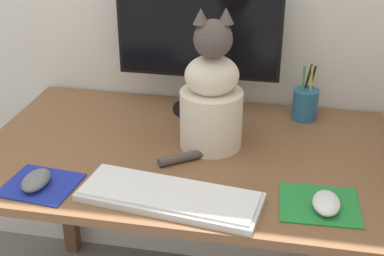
{
  "coord_description": "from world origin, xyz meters",
  "views": [
    {
      "loc": [
        0.28,
        -1.32,
        1.47
      ],
      "look_at": [
        0.04,
        -0.11,
        0.84
      ],
      "focal_mm": 50.0,
      "sensor_mm": 36.0,
      "label": 1
    }
  ],
  "objects_px": {
    "keyboard": "(170,196)",
    "cat": "(211,98)",
    "computer_mouse_right": "(326,203)",
    "pen_cup": "(305,104)",
    "monitor": "(198,36)",
    "computer_mouse_left": "(36,180)"
  },
  "relations": [
    {
      "from": "computer_mouse_left",
      "to": "cat",
      "type": "relative_size",
      "value": 0.25
    },
    {
      "from": "keyboard",
      "to": "computer_mouse_left",
      "type": "height_order",
      "value": "computer_mouse_left"
    },
    {
      "from": "cat",
      "to": "computer_mouse_left",
      "type": "bearing_deg",
      "value": -157.75
    },
    {
      "from": "monitor",
      "to": "computer_mouse_left",
      "type": "bearing_deg",
      "value": -120.45
    },
    {
      "from": "monitor",
      "to": "cat",
      "type": "xyz_separation_m",
      "value": [
        0.08,
        -0.23,
        -0.1
      ]
    },
    {
      "from": "keyboard",
      "to": "computer_mouse_right",
      "type": "distance_m",
      "value": 0.38
    },
    {
      "from": "monitor",
      "to": "keyboard",
      "type": "height_order",
      "value": "monitor"
    },
    {
      "from": "pen_cup",
      "to": "keyboard",
      "type": "bearing_deg",
      "value": -120.81
    },
    {
      "from": "keyboard",
      "to": "computer_mouse_right",
      "type": "xyz_separation_m",
      "value": [
        0.38,
        0.03,
        0.01
      ]
    },
    {
      "from": "cat",
      "to": "pen_cup",
      "type": "xyz_separation_m",
      "value": [
        0.27,
        0.24,
        -0.1
      ]
    },
    {
      "from": "cat",
      "to": "pen_cup",
      "type": "distance_m",
      "value": 0.37
    },
    {
      "from": "keyboard",
      "to": "computer_mouse_right",
      "type": "height_order",
      "value": "computer_mouse_right"
    },
    {
      "from": "keyboard",
      "to": "pen_cup",
      "type": "height_order",
      "value": "pen_cup"
    },
    {
      "from": "pen_cup",
      "to": "monitor",
      "type": "bearing_deg",
      "value": -179.49
    },
    {
      "from": "keyboard",
      "to": "cat",
      "type": "relative_size",
      "value": 1.14
    },
    {
      "from": "monitor",
      "to": "keyboard",
      "type": "bearing_deg",
      "value": -87.02
    },
    {
      "from": "monitor",
      "to": "pen_cup",
      "type": "height_order",
      "value": "monitor"
    },
    {
      "from": "computer_mouse_right",
      "to": "cat",
      "type": "bearing_deg",
      "value": 140.27
    },
    {
      "from": "computer_mouse_right",
      "to": "cat",
      "type": "height_order",
      "value": "cat"
    },
    {
      "from": "cat",
      "to": "pen_cup",
      "type": "height_order",
      "value": "cat"
    },
    {
      "from": "keyboard",
      "to": "computer_mouse_left",
      "type": "relative_size",
      "value": 4.48
    },
    {
      "from": "computer_mouse_left",
      "to": "pen_cup",
      "type": "xyz_separation_m",
      "value": [
        0.67,
        0.55,
        0.03
      ]
    }
  ]
}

